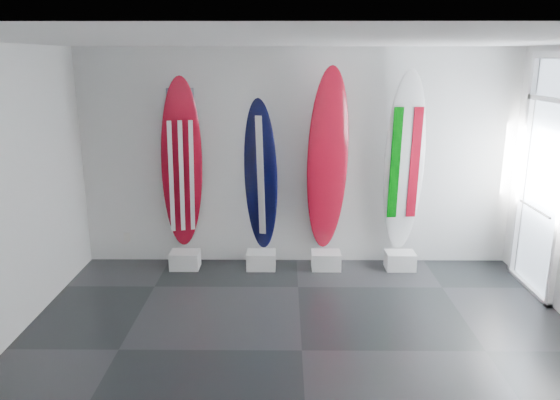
{
  "coord_description": "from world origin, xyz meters",
  "views": [
    {
      "loc": [
        -0.18,
        -4.82,
        2.85
      ],
      "look_at": [
        -0.23,
        1.4,
        1.2
      ],
      "focal_mm": 34.34,
      "sensor_mm": 36.0,
      "label": 1
    }
  ],
  "objects_px": {
    "surfboard_usa": "(182,166)",
    "surfboard_swiss": "(328,161)",
    "surfboard_italy": "(404,163)",
    "surfboard_navy": "(261,176)"
  },
  "relations": [
    {
      "from": "surfboard_swiss",
      "to": "surfboard_italy",
      "type": "xyz_separation_m",
      "value": [
        1.03,
        0.0,
        -0.02
      ]
    },
    {
      "from": "surfboard_swiss",
      "to": "surfboard_navy",
      "type": "bearing_deg",
      "value": 167.46
    },
    {
      "from": "surfboard_navy",
      "to": "surfboard_italy",
      "type": "bearing_deg",
      "value": 17.79
    },
    {
      "from": "surfboard_usa",
      "to": "surfboard_italy",
      "type": "xyz_separation_m",
      "value": [
        3.0,
        0.0,
        0.04
      ]
    },
    {
      "from": "surfboard_usa",
      "to": "surfboard_italy",
      "type": "bearing_deg",
      "value": -16.09
    },
    {
      "from": "surfboard_swiss",
      "to": "surfboard_italy",
      "type": "bearing_deg",
      "value": -12.54
    },
    {
      "from": "surfboard_usa",
      "to": "surfboard_swiss",
      "type": "bearing_deg",
      "value": -16.09
    },
    {
      "from": "surfboard_swiss",
      "to": "surfboard_italy",
      "type": "distance_m",
      "value": 1.03
    },
    {
      "from": "surfboard_navy",
      "to": "surfboard_swiss",
      "type": "distance_m",
      "value": 0.93
    },
    {
      "from": "surfboard_usa",
      "to": "surfboard_swiss",
      "type": "relative_size",
      "value": 0.96
    }
  ]
}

